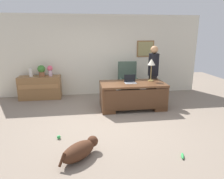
{
  "coord_description": "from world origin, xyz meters",
  "views": [
    {
      "loc": [
        -0.6,
        -4.53,
        2.08
      ],
      "look_at": [
        0.09,
        0.3,
        0.75
      ],
      "focal_mm": 32.94,
      "sensor_mm": 36.0,
      "label": 1
    }
  ],
  "objects_px": {
    "person_standing": "(153,73)",
    "vase_with_flowers": "(50,70)",
    "credenza": "(40,87)",
    "laptop": "(130,81)",
    "desk_lamp": "(151,63)",
    "potted_plant": "(41,70)",
    "desk": "(133,95)",
    "dog_lying": "(80,150)",
    "dog_toy_bone": "(183,156)",
    "dog_toy_ball": "(59,137)",
    "armchair": "(128,83)",
    "vase_empty": "(31,73)"
  },
  "relations": [
    {
      "from": "person_standing",
      "to": "dog_toy_bone",
      "type": "height_order",
      "value": "person_standing"
    },
    {
      "from": "credenza",
      "to": "vase_empty",
      "type": "distance_m",
      "value": 0.56
    },
    {
      "from": "desk",
      "to": "armchair",
      "type": "xyz_separation_m",
      "value": [
        0.08,
        0.97,
        0.12
      ]
    },
    {
      "from": "vase_with_flowers",
      "to": "dog_toy_bone",
      "type": "xyz_separation_m",
      "value": [
        2.72,
        -3.84,
        -0.92
      ]
    },
    {
      "from": "person_standing",
      "to": "vase_empty",
      "type": "bearing_deg",
      "value": 168.91
    },
    {
      "from": "credenza",
      "to": "desk_lamp",
      "type": "distance_m",
      "value": 3.65
    },
    {
      "from": "laptop",
      "to": "vase_empty",
      "type": "relative_size",
      "value": 1.25
    },
    {
      "from": "dog_toy_ball",
      "to": "dog_toy_bone",
      "type": "height_order",
      "value": "dog_toy_ball"
    },
    {
      "from": "vase_with_flowers",
      "to": "dog_toy_ball",
      "type": "height_order",
      "value": "vase_with_flowers"
    },
    {
      "from": "vase_with_flowers",
      "to": "dog_toy_bone",
      "type": "bearing_deg",
      "value": -54.76
    },
    {
      "from": "credenza",
      "to": "vase_empty",
      "type": "bearing_deg",
      "value": 179.67
    },
    {
      "from": "desk_lamp",
      "to": "potted_plant",
      "type": "bearing_deg",
      "value": 160.72
    },
    {
      "from": "desk",
      "to": "laptop",
      "type": "xyz_separation_m",
      "value": [
        -0.07,
        0.04,
        0.39
      ]
    },
    {
      "from": "credenza",
      "to": "armchair",
      "type": "height_order",
      "value": "armchair"
    },
    {
      "from": "desk",
      "to": "dog_toy_bone",
      "type": "distance_m",
      "value": 2.56
    },
    {
      "from": "vase_empty",
      "to": "dog_toy_bone",
      "type": "relative_size",
      "value": 1.4
    },
    {
      "from": "person_standing",
      "to": "potted_plant",
      "type": "height_order",
      "value": "person_standing"
    },
    {
      "from": "desk",
      "to": "dog_lying",
      "type": "bearing_deg",
      "value": -122.67
    },
    {
      "from": "credenza",
      "to": "laptop",
      "type": "distance_m",
      "value": 3.03
    },
    {
      "from": "desk",
      "to": "person_standing",
      "type": "distance_m",
      "value": 1.09
    },
    {
      "from": "armchair",
      "to": "desk_lamp",
      "type": "height_order",
      "value": "desk_lamp"
    },
    {
      "from": "desk",
      "to": "vase_with_flowers",
      "type": "xyz_separation_m",
      "value": [
        -2.43,
        1.33,
        0.54
      ]
    },
    {
      "from": "credenza",
      "to": "laptop",
      "type": "bearing_deg",
      "value": -25.45
    },
    {
      "from": "credenza",
      "to": "desk_lamp",
      "type": "relative_size",
      "value": 2.04
    },
    {
      "from": "desk",
      "to": "dog_toy_ball",
      "type": "relative_size",
      "value": 23.39
    },
    {
      "from": "person_standing",
      "to": "laptop",
      "type": "height_order",
      "value": "person_standing"
    },
    {
      "from": "dog_lying",
      "to": "desk",
      "type": "bearing_deg",
      "value": 57.33
    },
    {
      "from": "vase_with_flowers",
      "to": "vase_empty",
      "type": "xyz_separation_m",
      "value": [
        -0.6,
        0.0,
        -0.07
      ]
    },
    {
      "from": "dog_toy_bone",
      "to": "armchair",
      "type": "bearing_deg",
      "value": 93.5
    },
    {
      "from": "laptop",
      "to": "potted_plant",
      "type": "distance_m",
      "value": 2.93
    },
    {
      "from": "laptop",
      "to": "dog_toy_ball",
      "type": "xyz_separation_m",
      "value": [
        -1.84,
        -1.59,
        -0.76
      ]
    },
    {
      "from": "dog_toy_ball",
      "to": "credenza",
      "type": "bearing_deg",
      "value": 106.8
    },
    {
      "from": "desk",
      "to": "person_standing",
      "type": "xyz_separation_m",
      "value": [
        0.78,
        0.58,
        0.49
      ]
    },
    {
      "from": "potted_plant",
      "to": "dog_toy_ball",
      "type": "xyz_separation_m",
      "value": [
        0.78,
        -2.88,
        -0.91
      ]
    },
    {
      "from": "desk_lamp",
      "to": "vase_with_flowers",
      "type": "xyz_separation_m",
      "value": [
        -3.0,
        1.14,
        -0.31
      ]
    },
    {
      "from": "desk",
      "to": "dog_toy_bone",
      "type": "xyz_separation_m",
      "value": [
        0.29,
        -2.52,
        -0.38
      ]
    },
    {
      "from": "potted_plant",
      "to": "dog_toy_bone",
      "type": "bearing_deg",
      "value": -52.18
    },
    {
      "from": "desk",
      "to": "vase_empty",
      "type": "distance_m",
      "value": 3.34
    },
    {
      "from": "person_standing",
      "to": "vase_with_flowers",
      "type": "bearing_deg",
      "value": 166.89
    },
    {
      "from": "armchair",
      "to": "person_standing",
      "type": "distance_m",
      "value": 0.89
    },
    {
      "from": "vase_with_flowers",
      "to": "dog_toy_ball",
      "type": "xyz_separation_m",
      "value": [
        0.51,
        -2.88,
        -0.91
      ]
    },
    {
      "from": "desk",
      "to": "dog_toy_ball",
      "type": "xyz_separation_m",
      "value": [
        -1.91,
        -1.55,
        -0.37
      ]
    },
    {
      "from": "credenza",
      "to": "dog_lying",
      "type": "bearing_deg",
      "value": -70.12
    },
    {
      "from": "desk",
      "to": "laptop",
      "type": "relative_size",
      "value": 5.65
    },
    {
      "from": "dog_lying",
      "to": "dog_toy_bone",
      "type": "height_order",
      "value": "dog_lying"
    },
    {
      "from": "desk_lamp",
      "to": "dog_toy_ball",
      "type": "bearing_deg",
      "value": -145.1
    },
    {
      "from": "desk",
      "to": "credenza",
      "type": "bearing_deg",
      "value": 154.49
    },
    {
      "from": "armchair",
      "to": "vase_empty",
      "type": "xyz_separation_m",
      "value": [
        -3.1,
        0.35,
        0.35
      ]
    },
    {
      "from": "credenza",
      "to": "desk_lamp",
      "type": "height_order",
      "value": "desk_lamp"
    },
    {
      "from": "desk",
      "to": "desk_lamp",
      "type": "xyz_separation_m",
      "value": [
        0.58,
        0.18,
        0.85
      ]
    }
  ]
}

